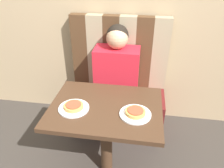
# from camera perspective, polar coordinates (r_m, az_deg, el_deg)

# --- Properties ---
(wall_back) EXTENTS (7.00, 0.05, 2.60)m
(wall_back) POSITION_cam_1_polar(r_m,az_deg,el_deg) (2.27, 2.49, 20.30)
(wall_back) COLOR tan
(wall_back) RESTS_ON ground_plane
(booth_seat) EXTENTS (1.00, 0.47, 0.45)m
(booth_seat) POSITION_cam_1_polar(r_m,az_deg,el_deg) (2.45, 1.12, -6.57)
(booth_seat) COLOR #5B1919
(booth_seat) RESTS_ON ground_plane
(booth_backrest) EXTENTS (1.00, 0.09, 0.75)m
(booth_backrest) POSITION_cam_1_polar(r_m,az_deg,el_deg) (2.31, 1.93, 8.33)
(booth_backrest) COLOR #4C331E
(booth_backrest) RESTS_ON booth_seat
(dining_table) EXTENTS (0.85, 0.64, 0.72)m
(dining_table) POSITION_cam_1_polar(r_m,az_deg,el_deg) (1.73, -1.60, -8.81)
(dining_table) COLOR #422B1C
(dining_table) RESTS_ON ground_plane
(person) EXTENTS (0.44, 0.25, 0.71)m
(person) POSITION_cam_1_polar(r_m,az_deg,el_deg) (2.16, 1.29, 5.37)
(person) COLOR red
(person) RESTS_ON booth_seat
(plate_left) EXTENTS (0.23, 0.23, 0.01)m
(plate_left) POSITION_cam_1_polar(r_m,az_deg,el_deg) (1.65, -9.93, -6.25)
(plate_left) COLOR white
(plate_left) RESTS_ON dining_table
(plate_right) EXTENTS (0.23, 0.23, 0.01)m
(plate_right) POSITION_cam_1_polar(r_m,az_deg,el_deg) (1.58, 6.10, -7.84)
(plate_right) COLOR white
(plate_right) RESTS_ON dining_table
(pizza_left) EXTENTS (0.14, 0.14, 0.03)m
(pizza_left) POSITION_cam_1_polar(r_m,az_deg,el_deg) (1.64, -10.00, -5.67)
(pizza_left) COLOR #C68E47
(pizza_left) RESTS_ON plate_left
(pizza_right) EXTENTS (0.14, 0.14, 0.03)m
(pizza_right) POSITION_cam_1_polar(r_m,az_deg,el_deg) (1.57, 6.14, -7.25)
(pizza_right) COLOR #C68E47
(pizza_right) RESTS_ON plate_right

